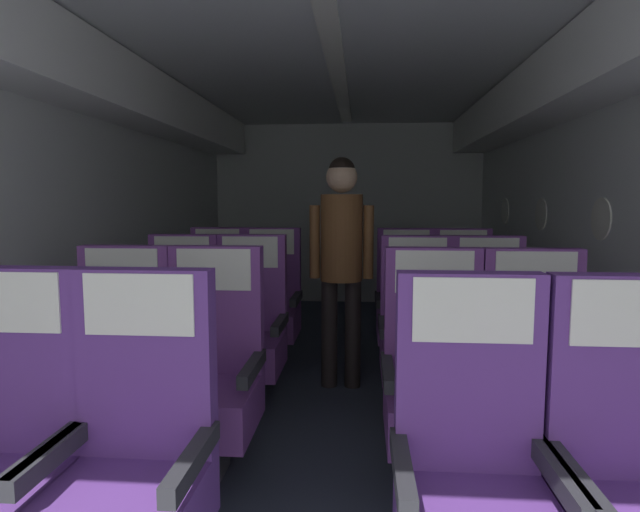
# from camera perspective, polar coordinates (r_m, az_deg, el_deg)

# --- Properties ---
(ground) EXTENTS (3.55, 6.86, 0.02)m
(ground) POSITION_cam_1_polar(r_m,az_deg,el_deg) (3.56, 1.33, -15.10)
(ground) COLOR #2D3342
(fuselage_shell) EXTENTS (3.43, 6.51, 2.26)m
(fuselage_shell) POSITION_cam_1_polar(r_m,az_deg,el_deg) (3.59, 1.65, 11.88)
(fuselage_shell) COLOR silver
(fuselage_shell) RESTS_ON ground
(seat_a_left_aisle) EXTENTS (0.48, 0.50, 1.05)m
(seat_a_left_aisle) POSITION_cam_1_polar(r_m,az_deg,el_deg) (1.86, -19.74, -20.89)
(seat_a_left_aisle) COLOR #38383D
(seat_a_left_aisle) RESTS_ON ground
(seat_a_right_aisle) EXTENTS (0.48, 0.50, 1.05)m
(seat_a_right_aisle) POSITION_cam_1_polar(r_m,az_deg,el_deg) (1.89, 31.39, -21.04)
(seat_a_right_aisle) COLOR #38383D
(seat_a_right_aisle) RESTS_ON ground
(seat_a_right_window) EXTENTS (0.48, 0.50, 1.05)m
(seat_a_right_window) POSITION_cam_1_polar(r_m,az_deg,el_deg) (1.75, 16.39, -22.61)
(seat_a_right_window) COLOR #38383D
(seat_a_right_window) RESTS_ON ground
(seat_b_left_window) EXTENTS (0.48, 0.50, 1.05)m
(seat_b_left_window) POSITION_cam_1_polar(r_m,az_deg,el_deg) (2.75, -21.18, -11.97)
(seat_b_left_window) COLOR #38383D
(seat_b_left_window) RESTS_ON ground
(seat_b_left_aisle) EXTENTS (0.48, 0.50, 1.05)m
(seat_b_left_aisle) POSITION_cam_1_polar(r_m,az_deg,el_deg) (2.60, -11.80, -12.72)
(seat_b_left_aisle) COLOR #38383D
(seat_b_left_aisle) RESTS_ON ground
(seat_b_right_aisle) EXTENTS (0.48, 0.50, 1.05)m
(seat_b_right_aisle) POSITION_cam_1_polar(r_m,az_deg,el_deg) (2.62, 22.56, -12.94)
(seat_b_right_aisle) COLOR #38383D
(seat_b_right_aisle) RESTS_ON ground
(seat_b_right_window) EXTENTS (0.48, 0.50, 1.05)m
(seat_b_right_window) POSITION_cam_1_polar(r_m,az_deg,el_deg) (2.52, 12.34, -13.33)
(seat_b_right_window) COLOR #38383D
(seat_b_right_window) RESTS_ON ground
(seat_c_left_window) EXTENTS (0.48, 0.50, 1.05)m
(seat_c_left_window) POSITION_cam_1_polar(r_m,az_deg,el_deg) (3.51, -15.05, -7.87)
(seat_c_left_window) COLOR #38383D
(seat_c_left_window) RESTS_ON ground
(seat_c_left_aisle) EXTENTS (0.48, 0.50, 1.05)m
(seat_c_left_aisle) POSITION_cam_1_polar(r_m,az_deg,el_deg) (3.40, -7.82, -8.14)
(seat_c_left_aisle) COLOR #38383D
(seat_c_left_aisle) RESTS_ON ground
(seat_c_right_aisle) EXTENTS (0.48, 0.50, 1.05)m
(seat_c_right_aisle) POSITION_cam_1_polar(r_m,az_deg,el_deg) (3.42, 17.96, -8.29)
(seat_c_right_aisle) COLOR #38383D
(seat_c_right_aisle) RESTS_ON ground
(seat_c_right_window) EXTENTS (0.48, 0.50, 1.05)m
(seat_c_right_window) POSITION_cam_1_polar(r_m,az_deg,el_deg) (3.34, 10.54, -8.46)
(seat_c_right_window) COLOR #38383D
(seat_c_right_window) RESTS_ON ground
(seat_d_left_window) EXTENTS (0.48, 0.50, 1.05)m
(seat_d_left_window) POSITION_cam_1_polar(r_m,az_deg,el_deg) (4.32, -11.27, -5.15)
(seat_d_left_window) COLOR #38383D
(seat_d_left_window) RESTS_ON ground
(seat_d_left_aisle) EXTENTS (0.48, 0.50, 1.05)m
(seat_d_left_aisle) POSITION_cam_1_polar(r_m,az_deg,el_deg) (4.21, -5.41, -5.35)
(seat_d_left_aisle) COLOR #38383D
(seat_d_left_aisle) RESTS_ON ground
(seat_d_right_aisle) EXTENTS (0.48, 0.50, 1.05)m
(seat_d_right_aisle) POSITION_cam_1_polar(r_m,az_deg,el_deg) (4.23, 15.32, -5.48)
(seat_d_right_aisle) COLOR #38383D
(seat_d_right_aisle) RESTS_ON ground
(seat_d_right_window) EXTENTS (0.48, 0.50, 1.05)m
(seat_d_right_window) POSITION_cam_1_polar(r_m,az_deg,el_deg) (4.18, 9.33, -5.50)
(seat_d_right_window) COLOR #38383D
(seat_d_right_window) RESTS_ON ground
(flight_attendant) EXTENTS (0.43, 0.28, 1.56)m
(flight_attendant) POSITION_cam_1_polar(r_m,az_deg,el_deg) (3.52, 2.34, 0.87)
(flight_attendant) COLOR black
(flight_attendant) RESTS_ON ground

